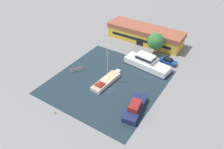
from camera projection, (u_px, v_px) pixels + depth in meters
ground_plane at (108, 82)px, 56.06m from camera, size 440.00×440.00×0.00m
water_canal at (108, 82)px, 56.06m from camera, size 26.66×28.19×0.01m
warehouse_building at (145, 34)px, 72.32m from camera, size 25.37×7.54×4.98m
quay_tree_near_building at (156, 41)px, 64.50m from camera, size 4.99×4.99×6.86m
parked_car at (168, 61)px, 62.30m from camera, size 4.97×2.39×1.70m
sailboat_moored at (106, 81)px, 55.43m from camera, size 3.30×10.40×10.19m
motor_cruiser at (147, 63)px, 60.47m from camera, size 13.43×5.58×3.82m
small_dinghy at (77, 69)px, 60.12m from camera, size 3.15×3.74×0.54m
cabin_boat at (135, 108)px, 47.27m from camera, size 4.30×9.16×2.59m
mooring_bollard at (55, 112)px, 47.00m from camera, size 0.22×0.22×0.66m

